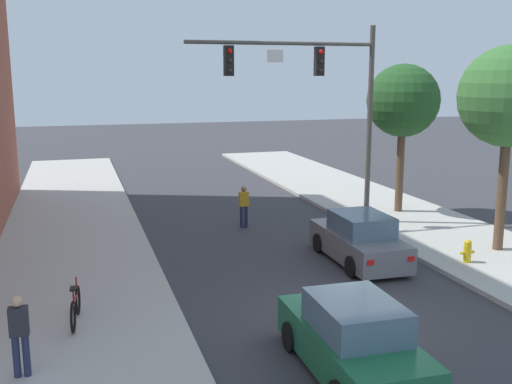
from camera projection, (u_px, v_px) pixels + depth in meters
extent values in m
plane|color=#38383D|center=(357.00, 322.00, 14.52)|extent=(120.00, 120.00, 0.00)
cube|color=#B2AFA8|center=(77.00, 355.00, 12.65)|extent=(5.00, 60.00, 0.15)
cylinder|color=#514C47|center=(369.00, 126.00, 23.07)|extent=(0.20, 0.20, 7.50)
cylinder|color=#514C47|center=(283.00, 43.00, 21.46)|extent=(7.12, 0.14, 0.14)
cube|color=black|center=(319.00, 61.00, 21.99)|extent=(0.32, 0.28, 1.05)
sphere|color=red|center=(321.00, 52.00, 21.79)|extent=(0.18, 0.18, 0.18)
sphere|color=#2D2823|center=(321.00, 61.00, 21.85)|extent=(0.18, 0.18, 0.18)
sphere|color=#2D2823|center=(321.00, 71.00, 21.91)|extent=(0.18, 0.18, 0.18)
cube|color=black|center=(229.00, 61.00, 21.01)|extent=(0.32, 0.28, 1.05)
sphere|color=red|center=(230.00, 51.00, 20.81)|extent=(0.18, 0.18, 0.18)
sphere|color=#2D2823|center=(230.00, 61.00, 20.87)|extent=(0.18, 0.18, 0.18)
sphere|color=#2D2823|center=(230.00, 70.00, 20.93)|extent=(0.18, 0.18, 0.18)
cube|color=white|center=(275.00, 56.00, 21.45)|extent=(0.60, 0.03, 0.44)
cube|color=slate|center=(358.00, 245.00, 19.05)|extent=(1.77, 4.23, 0.80)
cube|color=slate|center=(361.00, 224.00, 18.77)|extent=(1.54, 2.03, 0.64)
cylinder|color=black|center=(319.00, 243.00, 20.11)|extent=(0.23, 0.64, 0.64)
cylinder|color=black|center=(363.00, 239.00, 20.54)|extent=(0.23, 0.64, 0.64)
cylinder|color=black|center=(352.00, 267.00, 17.65)|extent=(0.23, 0.64, 0.64)
cylinder|color=black|center=(402.00, 262.00, 18.09)|extent=(0.23, 0.64, 0.64)
cube|color=red|center=(371.00, 263.00, 16.86)|extent=(0.20, 0.04, 0.14)
cube|color=red|center=(411.00, 259.00, 17.20)|extent=(0.20, 0.04, 0.14)
cube|color=#1E663D|center=(351.00, 348.00, 11.91)|extent=(1.77, 4.23, 0.80)
cube|color=slate|center=(356.00, 316.00, 11.62)|extent=(1.53, 2.02, 0.64)
cylinder|color=black|center=(291.00, 337.00, 12.96)|extent=(0.23, 0.64, 0.64)
cylinder|color=black|center=(359.00, 328.00, 13.40)|extent=(0.23, 0.64, 0.64)
cylinder|color=#232847|center=(16.00, 356.00, 11.50)|extent=(0.14, 0.14, 0.85)
cylinder|color=#232847|center=(26.00, 355.00, 11.55)|extent=(0.14, 0.14, 0.85)
cube|color=#26262D|center=(19.00, 321.00, 11.39)|extent=(0.36, 0.22, 0.56)
sphere|color=tan|center=(17.00, 301.00, 11.31)|extent=(0.22, 0.22, 0.22)
cylinder|color=#232847|center=(242.00, 217.00, 23.33)|extent=(0.14, 0.14, 0.85)
cylinder|color=#232847|center=(246.00, 217.00, 23.38)|extent=(0.14, 0.14, 0.85)
cube|color=orange|center=(244.00, 199.00, 23.21)|extent=(0.36, 0.22, 0.56)
sphere|color=#9E7051|center=(244.00, 189.00, 23.14)|extent=(0.22, 0.22, 0.22)
torus|color=black|center=(78.00, 300.00, 14.53)|extent=(0.14, 0.72, 0.72)
torus|color=black|center=(73.00, 317.00, 13.52)|extent=(0.14, 0.72, 0.72)
cylinder|color=maroon|center=(75.00, 299.00, 13.98)|extent=(0.15, 0.94, 0.05)
cylinder|color=maroon|center=(73.00, 296.00, 13.70)|extent=(0.04, 0.04, 0.35)
cylinder|color=maroon|center=(76.00, 285.00, 14.35)|extent=(0.04, 0.04, 0.40)
cube|color=black|center=(73.00, 289.00, 13.66)|extent=(0.15, 0.25, 0.06)
cylinder|color=gold|center=(467.00, 253.00, 18.59)|extent=(0.24, 0.24, 0.55)
sphere|color=gold|center=(468.00, 243.00, 18.52)|extent=(0.22, 0.22, 0.22)
cylinder|color=gold|center=(462.00, 253.00, 18.53)|extent=(0.12, 0.09, 0.09)
cylinder|color=gold|center=(472.00, 252.00, 18.63)|extent=(0.12, 0.09, 0.09)
cylinder|color=brown|center=(502.00, 193.00, 19.63)|extent=(0.32, 0.32, 3.82)
sphere|color=#387033|center=(510.00, 96.00, 19.03)|extent=(3.24, 3.24, 3.24)
cylinder|color=brown|center=(400.00, 170.00, 25.23)|extent=(0.32, 0.32, 3.53)
sphere|color=#235123|center=(403.00, 101.00, 24.67)|extent=(2.99, 2.99, 2.99)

